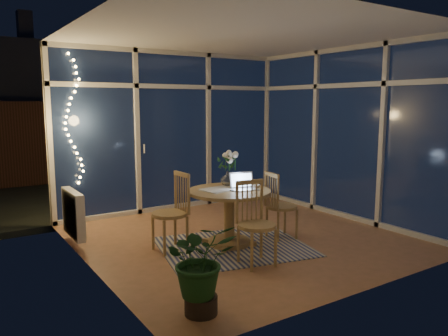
{
  "coord_description": "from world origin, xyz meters",
  "views": [
    {
      "loc": [
        -3.25,
        -4.55,
        1.76
      ],
      "look_at": [
        -0.12,
        0.25,
        0.91
      ],
      "focal_mm": 35.0,
      "sensor_mm": 36.0,
      "label": 1
    }
  ],
  "objects_px": {
    "chair_left": "(170,212)",
    "flower_vase": "(227,177)",
    "dining_table": "(229,218)",
    "laptop": "(245,181)",
    "potted_plant": "(201,271)",
    "chair_right": "(282,205)",
    "chair_front": "(257,224)"
  },
  "relations": [
    {
      "from": "flower_vase",
      "to": "chair_right",
      "type": "bearing_deg",
      "value": -34.91
    },
    {
      "from": "chair_front",
      "to": "flower_vase",
      "type": "xyz_separation_m",
      "value": [
        0.28,
        1.0,
        0.34
      ]
    },
    {
      "from": "potted_plant",
      "to": "flower_vase",
      "type": "bearing_deg",
      "value": 50.5
    },
    {
      "from": "dining_table",
      "to": "chair_right",
      "type": "relative_size",
      "value": 1.15
    },
    {
      "from": "dining_table",
      "to": "chair_right",
      "type": "distance_m",
      "value": 0.75
    },
    {
      "from": "laptop",
      "to": "chair_right",
      "type": "bearing_deg",
      "value": 9.31
    },
    {
      "from": "dining_table",
      "to": "laptop",
      "type": "relative_size",
      "value": 3.33
    },
    {
      "from": "chair_right",
      "to": "flower_vase",
      "type": "relative_size",
      "value": 4.26
    },
    {
      "from": "laptop",
      "to": "potted_plant",
      "type": "bearing_deg",
      "value": -123.15
    },
    {
      "from": "chair_front",
      "to": "potted_plant",
      "type": "xyz_separation_m",
      "value": [
        -1.08,
        -0.65,
        -0.09
      ]
    },
    {
      "from": "chair_left",
      "to": "chair_right",
      "type": "xyz_separation_m",
      "value": [
        1.45,
        -0.35,
        -0.03
      ]
    },
    {
      "from": "chair_left",
      "to": "flower_vase",
      "type": "bearing_deg",
      "value": 92.34
    },
    {
      "from": "chair_left",
      "to": "potted_plant",
      "type": "xyz_separation_m",
      "value": [
        -0.49,
        -1.58,
        -0.1
      ]
    },
    {
      "from": "dining_table",
      "to": "chair_right",
      "type": "bearing_deg",
      "value": -11.17
    },
    {
      "from": "chair_left",
      "to": "flower_vase",
      "type": "distance_m",
      "value": 0.93
    },
    {
      "from": "dining_table",
      "to": "potted_plant",
      "type": "bearing_deg",
      "value": -131.17
    },
    {
      "from": "dining_table",
      "to": "laptop",
      "type": "distance_m",
      "value": 0.5
    },
    {
      "from": "chair_left",
      "to": "flower_vase",
      "type": "relative_size",
      "value": 4.56
    },
    {
      "from": "chair_left",
      "to": "chair_right",
      "type": "relative_size",
      "value": 1.07
    },
    {
      "from": "chair_left",
      "to": "chair_front",
      "type": "height_order",
      "value": "chair_left"
    },
    {
      "from": "laptop",
      "to": "flower_vase",
      "type": "height_order",
      "value": "laptop"
    },
    {
      "from": "potted_plant",
      "to": "dining_table",
      "type": "bearing_deg",
      "value": 48.83
    },
    {
      "from": "flower_vase",
      "to": "potted_plant",
      "type": "relative_size",
      "value": 0.28
    },
    {
      "from": "chair_left",
      "to": "chair_right",
      "type": "distance_m",
      "value": 1.49
    },
    {
      "from": "dining_table",
      "to": "chair_front",
      "type": "relative_size",
      "value": 1.1
    },
    {
      "from": "dining_table",
      "to": "chair_left",
      "type": "distance_m",
      "value": 0.76
    },
    {
      "from": "flower_vase",
      "to": "potted_plant",
      "type": "distance_m",
      "value": 2.17
    },
    {
      "from": "chair_left",
      "to": "laptop",
      "type": "height_order",
      "value": "chair_left"
    },
    {
      "from": "chair_right",
      "to": "chair_front",
      "type": "xyz_separation_m",
      "value": [
        -0.86,
        -0.59,
        0.02
      ]
    },
    {
      "from": "flower_vase",
      "to": "chair_front",
      "type": "bearing_deg",
      "value": -105.44
    },
    {
      "from": "dining_table",
      "to": "chair_right",
      "type": "height_order",
      "value": "chair_right"
    },
    {
      "from": "chair_right",
      "to": "potted_plant",
      "type": "xyz_separation_m",
      "value": [
        -1.94,
        -1.23,
        -0.07
      ]
    }
  ]
}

